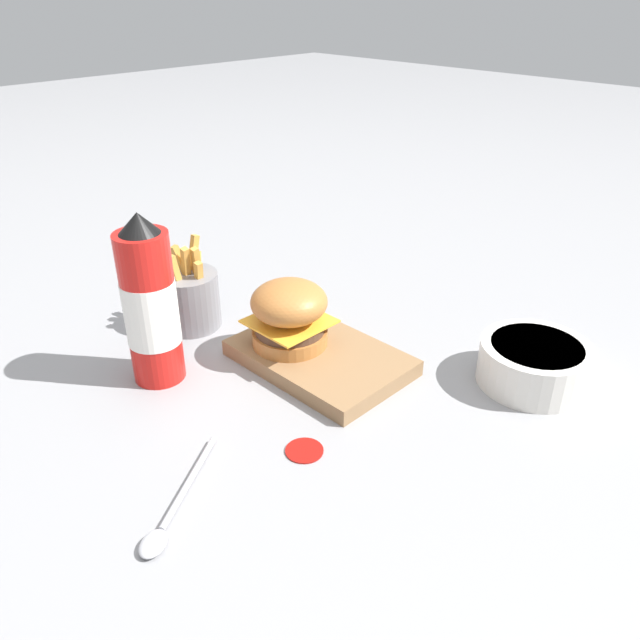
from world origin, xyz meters
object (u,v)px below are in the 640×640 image
burger (289,313)px  fries_basket (189,298)px  serving_board (320,358)px  spoon (170,516)px  side_bowl (534,363)px  ketchup_bottle (150,306)px

burger → fries_basket: 0.19m
serving_board → spoon: (0.10, -0.32, -0.01)m
fries_basket → side_bowl: fries_basket is taller
serving_board → ketchup_bottle: bearing=-127.9°
spoon → ketchup_bottle: bearing=-152.7°
serving_board → side_bowl: size_ratio=1.64×
burger → fries_basket: size_ratio=0.76×
fries_basket → spoon: 0.42m
side_bowl → spoon: bearing=-106.2°
ketchup_bottle → fries_basket: ketchup_bottle is taller
side_bowl → serving_board: bearing=-144.0°
serving_board → burger: size_ratio=2.23×
fries_basket → side_bowl: 0.52m
burger → ketchup_bottle: ketchup_bottle is taller
burger → ketchup_bottle: (-0.09, -0.16, 0.04)m
burger → side_bowl: 0.34m
burger → side_bowl: bearing=33.6°
burger → spoon: (0.14, -0.30, -0.07)m
burger → ketchup_bottle: 0.19m
side_bowl → spoon: 0.51m
fries_basket → serving_board: bearing=15.0°
ketchup_bottle → side_bowl: ketchup_bottle is taller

